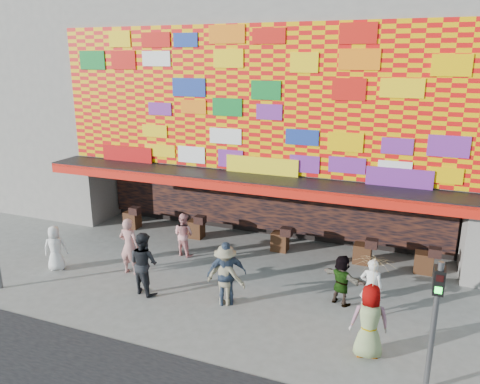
% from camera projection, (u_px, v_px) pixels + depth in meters
% --- Properties ---
extents(ground, '(90.00, 90.00, 0.00)m').
position_uv_depth(ground, '(201.00, 303.00, 13.72)').
color(ground, slate).
rests_on(ground, ground).
extents(shop_building, '(15.20, 9.40, 10.00)m').
position_uv_depth(shop_building, '(285.00, 100.00, 19.56)').
color(shop_building, gray).
rests_on(shop_building, ground).
extents(neighbor_left, '(11.00, 8.00, 12.00)m').
position_uv_depth(neighbor_left, '(40.00, 76.00, 23.86)').
color(neighbor_left, gray).
rests_on(neighbor_left, ground).
extents(signal_right, '(0.22, 0.20, 3.00)m').
position_uv_depth(signal_right, '(435.00, 313.00, 9.64)').
color(signal_right, '#59595B').
rests_on(signal_right, ground).
extents(ped_a, '(0.90, 0.81, 1.55)m').
position_uv_depth(ped_a, '(55.00, 248.00, 15.67)').
color(ped_a, silver).
rests_on(ped_a, ground).
extents(ped_b, '(0.73, 0.50, 1.93)m').
position_uv_depth(ped_b, '(129.00, 246.00, 15.36)').
color(ped_b, tan).
rests_on(ped_b, ground).
extents(ped_c, '(1.11, 0.96, 1.94)m').
position_uv_depth(ped_c, '(144.00, 263.00, 14.07)').
color(ped_c, black).
rests_on(ped_c, ground).
extents(ped_d, '(1.18, 0.69, 1.81)m').
position_uv_depth(ped_d, '(226.00, 275.00, 13.44)').
color(ped_d, gray).
rests_on(ped_d, ground).
extents(ped_e, '(1.21, 0.96, 1.93)m').
position_uv_depth(ped_e, '(227.00, 274.00, 13.40)').
color(ped_e, '#36465F').
rests_on(ped_e, ground).
extents(ped_f, '(1.46, 1.00, 1.51)m').
position_uv_depth(ped_f, '(342.00, 280.00, 13.47)').
color(ped_f, gray).
rests_on(ped_f, ground).
extents(ped_g, '(1.02, 0.80, 1.85)m').
position_uv_depth(ped_g, '(369.00, 321.00, 11.04)').
color(ped_g, gray).
rests_on(ped_g, ground).
extents(ped_h, '(0.62, 0.41, 1.68)m').
position_uv_depth(ped_h, '(371.00, 287.00, 12.85)').
color(ped_h, silver).
rests_on(ped_h, ground).
extents(ped_i, '(0.87, 0.74, 1.59)m').
position_uv_depth(ped_i, '(184.00, 234.00, 16.85)').
color(ped_i, pink).
rests_on(ped_i, ground).
extents(parasol, '(1.21, 1.22, 1.82)m').
position_uv_depth(parasol, '(373.00, 275.00, 10.71)').
color(parasol, '#FEDFA0').
rests_on(parasol, ground).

